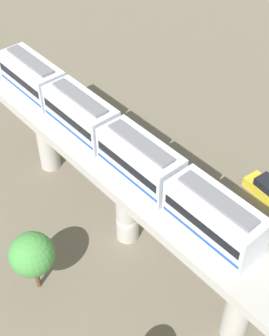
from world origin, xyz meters
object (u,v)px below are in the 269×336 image
(parked_car_yellow, at_px, (267,189))
(tree_mid_lot, at_px, (32,254))
(parked_car_black, at_px, (147,162))
(train, at_px, (109,136))

(parked_car_yellow, xyz_separation_m, tree_mid_lot, (21.13, -5.53, 3.25))
(parked_car_black, relative_size, parked_car_yellow, 1.03)
(parked_car_black, height_order, parked_car_yellow, same)
(train, bearing_deg, parked_car_yellow, 152.19)
(train, xyz_separation_m, parked_car_black, (-6.91, -3.21, -9.09))
(train, xyz_separation_m, tree_mid_lot, (8.41, 1.18, -5.83))
(tree_mid_lot, bearing_deg, train, -171.99)
(train, bearing_deg, tree_mid_lot, 8.01)
(parked_car_yellow, bearing_deg, parked_car_black, -53.64)
(parked_car_black, distance_m, tree_mid_lot, 16.27)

